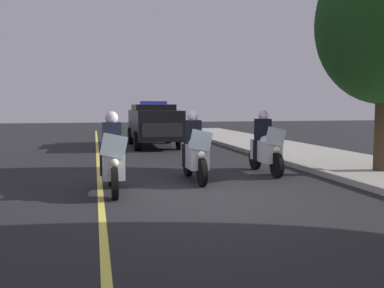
{
  "coord_description": "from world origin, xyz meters",
  "views": [
    {
      "loc": [
        8.09,
        -2.32,
        1.83
      ],
      "look_at": [
        -1.99,
        0.0,
        0.9
      ],
      "focal_mm": 39.62,
      "sensor_mm": 36.0,
      "label": 1
    }
  ],
  "objects_px": {
    "police_motorcycle_lead_left": "(113,159)",
    "police_motorcycle_lead_right": "(194,152)",
    "police_motorcycle_trailing": "(265,148)",
    "police_suv": "(154,123)"
  },
  "relations": [
    {
      "from": "police_motorcycle_lead_left",
      "to": "police_motorcycle_trailing",
      "type": "relative_size",
      "value": 1.0
    },
    {
      "from": "police_suv",
      "to": "police_motorcycle_trailing",
      "type": "bearing_deg",
      "value": 12.81
    },
    {
      "from": "police_motorcycle_trailing",
      "to": "police_motorcycle_lead_right",
      "type": "bearing_deg",
      "value": -72.59
    },
    {
      "from": "police_motorcycle_lead_left",
      "to": "police_motorcycle_lead_right",
      "type": "bearing_deg",
      "value": 115.09
    },
    {
      "from": "police_motorcycle_lead_left",
      "to": "police_suv",
      "type": "distance_m",
      "value": 10.2
    },
    {
      "from": "police_motorcycle_lead_left",
      "to": "police_motorcycle_trailing",
      "type": "distance_m",
      "value": 4.44
    },
    {
      "from": "police_motorcycle_lead_left",
      "to": "police_motorcycle_lead_right",
      "type": "height_order",
      "value": "same"
    },
    {
      "from": "police_motorcycle_lead_right",
      "to": "police_motorcycle_trailing",
      "type": "bearing_deg",
      "value": 107.41
    },
    {
      "from": "police_motorcycle_trailing",
      "to": "police_suv",
      "type": "relative_size",
      "value": 0.44
    },
    {
      "from": "police_motorcycle_trailing",
      "to": "police_motorcycle_lead_left",
      "type": "bearing_deg",
      "value": -68.77
    }
  ]
}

